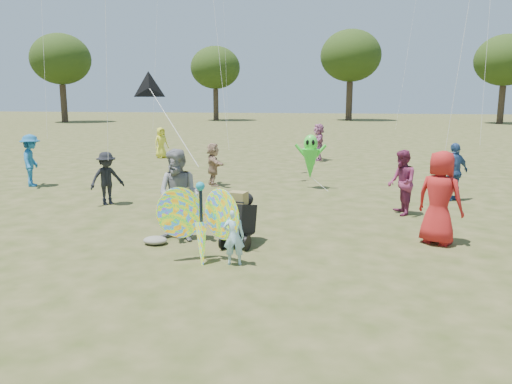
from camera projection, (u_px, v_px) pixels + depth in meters
ground at (252, 273)px, 8.43m from camera, size 160.00×160.00×0.00m
child_girl at (234, 236)px, 8.75m from camera, size 0.41×0.30×1.03m
adult_man at (179, 196)px, 10.13m from camera, size 1.00×0.83×1.90m
grey_bag at (155, 240)px, 10.05m from camera, size 0.49×0.40×0.16m
crowd_a at (440, 198)px, 9.92m from camera, size 1.10×1.01×1.89m
crowd_b at (107, 178)px, 13.59m from camera, size 1.04×1.05×1.45m
crowd_c at (454, 172)px, 14.14m from camera, size 1.02×0.89×1.64m
crowd_d at (213, 164)px, 16.54m from camera, size 0.99×1.36×1.42m
crowd_e at (402, 183)px, 12.42m from camera, size 0.74×0.88×1.63m
crowd_g at (161, 143)px, 23.91m from camera, size 0.80×0.85×1.46m
crowd_i at (31, 161)px, 16.34m from camera, size 1.02×1.27×1.71m
crowd_j at (319, 142)px, 23.01m from camera, size 0.63×1.61×1.69m
jogging_stroller at (239, 214)px, 9.96m from camera, size 0.64×1.11×1.09m
butterfly_kite at (201, 223)px, 8.86m from camera, size 1.74×0.75×1.66m
delta_kite_rig at (150, 89)px, 11.61m from camera, size 2.10×1.98×2.01m
alien_kite at (310, 159)px, 15.95m from camera, size 1.12×0.69×1.74m
tree_line at (368, 56)px, 50.02m from camera, size 91.78×33.60×10.79m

